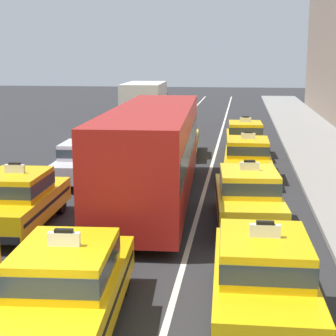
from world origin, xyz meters
name	(u,v)px	position (x,y,z in m)	size (l,w,h in m)	color
lane_stripe_left_center	(152,154)	(-1.60, 20.00, 0.00)	(0.14, 80.00, 0.01)	silver
lane_stripe_center_right	(215,155)	(1.60, 20.00, 0.00)	(0.14, 80.00, 0.01)	silver
taxi_left_second	(18,199)	(-3.40, 7.66, 0.88)	(2.00, 4.63, 1.96)	black
sedan_left_third	(83,161)	(-3.25, 13.61, 0.85)	(1.99, 4.39, 1.58)	black
taxi_left_fourth	(113,140)	(-3.32, 18.85, 0.88)	(2.13, 4.68, 1.96)	black
box_truck_left_fifth	(146,106)	(-3.13, 26.96, 1.78)	(2.53, 7.05, 3.27)	black
taxi_left_sixth	(158,110)	(-3.35, 33.38, 0.88)	(1.83, 4.56, 1.96)	black
taxi_center_nearest	(68,285)	(-0.11, 2.18, 0.88)	(2.12, 4.67, 1.96)	black
bus_center_second	(153,149)	(-0.03, 11.10, 1.82)	(3.04, 11.31, 3.22)	black
taxi_center_third	(179,138)	(-0.17, 19.85, 0.88)	(2.05, 4.65, 1.96)	black
taxi_right_nearest	(263,275)	(3.35, 3.11, 0.88)	(1.94, 4.61, 1.96)	black
taxi_right_second	(248,196)	(3.13, 8.91, 0.88)	(2.12, 4.67, 1.96)	black
taxi_right_third	(247,158)	(3.16, 14.89, 0.88)	(1.86, 4.58, 1.96)	black
taxi_right_fourth	(245,138)	(3.08, 20.37, 0.88)	(1.97, 4.62, 1.96)	black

